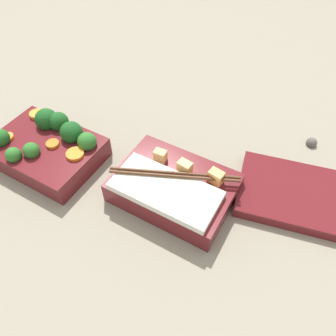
% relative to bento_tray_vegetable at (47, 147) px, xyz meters
% --- Properties ---
extents(ground_plane, '(3.00, 3.00, 0.00)m').
position_rel_bento_tray_vegetable_xyz_m(ground_plane, '(0.11, 0.02, -0.03)').
color(ground_plane, gray).
extents(bento_tray_vegetable, '(0.20, 0.14, 0.07)m').
position_rel_bento_tray_vegetable_xyz_m(bento_tray_vegetable, '(0.00, 0.00, 0.00)').
color(bento_tray_vegetable, maroon).
rests_on(bento_tray_vegetable, ground_plane).
extents(bento_tray_rice, '(0.20, 0.14, 0.06)m').
position_rel_bento_tray_vegetable_xyz_m(bento_tray_rice, '(0.25, 0.03, -0.00)').
color(bento_tray_rice, maroon).
rests_on(bento_tray_rice, ground_plane).
extents(bento_lid, '(0.22, 0.18, 0.02)m').
position_rel_bento_tray_vegetable_xyz_m(bento_lid, '(0.44, 0.13, -0.02)').
color(bento_lid, maroon).
rests_on(bento_lid, ground_plane).
extents(pebble_0, '(0.02, 0.02, 0.02)m').
position_rel_bento_tray_vegetable_xyz_m(pebble_0, '(0.43, 0.28, -0.02)').
color(pebble_0, '#595651').
rests_on(pebble_0, ground_plane).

